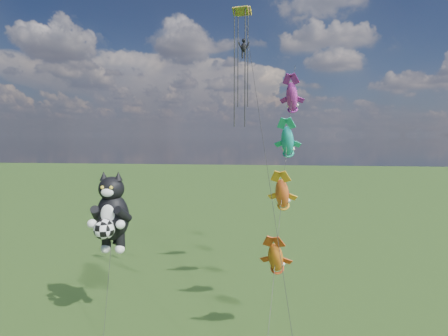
# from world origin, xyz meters

# --- Properties ---
(cat_kite_rig) EXTENTS (2.66, 4.23, 10.75)m
(cat_kite_rig) POSITION_xyz_m (-4.65, 8.15, 7.85)
(cat_kite_rig) COLOR brown
(cat_kite_rig) RESTS_ON ground
(fish_windsock_rig) EXTENTS (2.96, 15.78, 19.52)m
(fish_windsock_rig) POSITION_xyz_m (7.49, 10.91, 10.96)
(fish_windsock_rig) COLOR brown
(fish_windsock_rig) RESTS_ON ground
(parafoil_rig) EXTENTS (4.63, 17.13, 23.29)m
(parafoil_rig) POSITION_xyz_m (4.47, 11.31, 19.47)
(parafoil_rig) COLOR brown
(parafoil_rig) RESTS_ON ground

